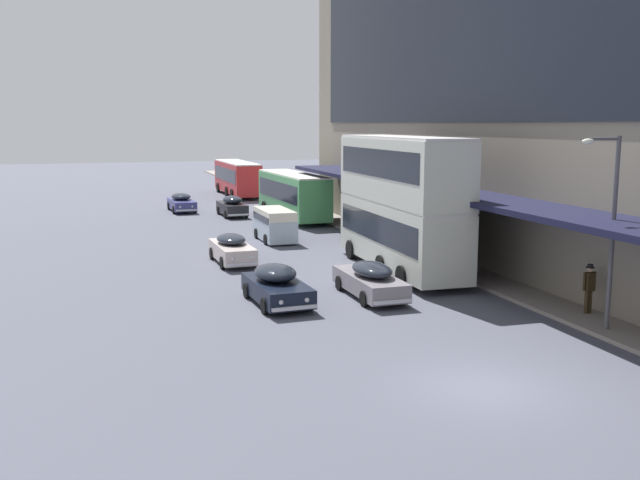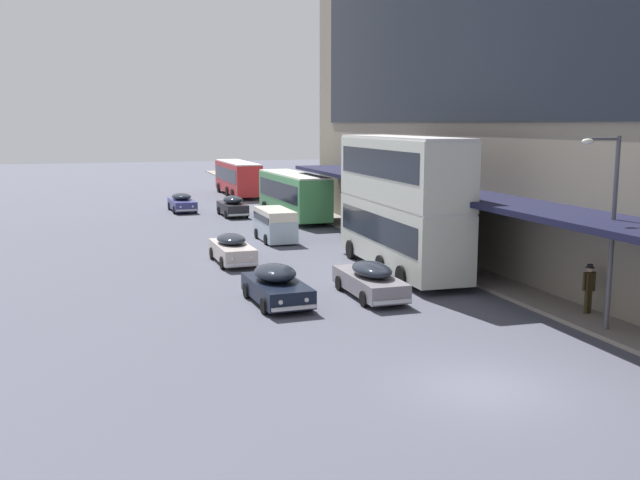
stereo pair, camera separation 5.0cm
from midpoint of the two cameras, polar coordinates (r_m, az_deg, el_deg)
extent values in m
plane|color=#4D4F5D|center=(20.34, 12.89, -11.45)|extent=(240.00, 240.00, 0.00)
cube|color=#B52428|center=(71.51, -6.67, 4.99)|extent=(2.58, 11.35, 2.90)
cube|color=black|center=(71.49, -6.67, 5.27)|extent=(2.61, 10.44, 1.28)
cube|color=silver|center=(71.42, -6.69, 6.19)|extent=(2.48, 11.34, 0.12)
cube|color=black|center=(77.01, -7.56, 6.17)|extent=(1.22, 0.07, 0.36)
cylinder|color=black|center=(75.15, -8.16, 4.17)|extent=(0.26, 1.00, 1.00)
cylinder|color=black|center=(75.62, -6.34, 4.24)|extent=(0.26, 1.00, 1.00)
cylinder|color=black|center=(67.96, -7.05, 3.66)|extent=(0.26, 1.00, 1.00)
cylinder|color=black|center=(68.48, -5.04, 3.73)|extent=(0.26, 1.00, 1.00)
cylinder|color=black|center=(70.56, -7.48, 3.85)|extent=(0.26, 1.00, 1.00)
cylinder|color=black|center=(71.05, -5.54, 3.93)|extent=(0.26, 1.00, 1.00)
cube|color=#4B9D59|center=(53.70, -2.21, 3.66)|extent=(2.78, 10.95, 2.96)
cube|color=black|center=(53.66, -2.22, 4.03)|extent=(2.79, 10.08, 1.30)
cube|color=silver|center=(53.57, -2.22, 5.29)|extent=(2.68, 10.95, 0.12)
cube|color=black|center=(58.84, -3.80, 5.34)|extent=(1.23, 0.10, 0.36)
cylinder|color=black|center=(57.04, -4.49, 2.62)|extent=(0.28, 1.01, 1.00)
cylinder|color=black|center=(57.72, -2.12, 2.72)|extent=(0.28, 1.01, 1.00)
cylinder|color=black|center=(50.28, -2.41, 1.74)|extent=(0.28, 1.01, 1.00)
cylinder|color=black|center=(51.05, 0.24, 1.86)|extent=(0.28, 1.01, 1.00)
cylinder|color=black|center=(52.72, -3.22, 2.08)|extent=(0.28, 1.01, 1.00)
cylinder|color=black|center=(53.45, -0.68, 2.20)|extent=(0.28, 1.01, 1.00)
cube|color=beige|center=(34.67, 6.35, 0.49)|extent=(2.82, 10.97, 2.98)
cube|color=black|center=(34.62, 6.36, 1.07)|extent=(2.84, 10.10, 1.31)
cube|color=silver|center=(34.47, 6.39, 3.02)|extent=(2.72, 10.97, 0.12)
cube|color=beige|center=(34.33, 6.44, 5.57)|extent=(2.82, 10.97, 2.98)
cube|color=black|center=(34.31, 6.45, 6.17)|extent=(2.84, 10.10, 1.31)
cube|color=silver|center=(34.27, 6.49, 8.14)|extent=(2.72, 10.97, 0.12)
cube|color=black|center=(39.41, 3.40, 7.90)|extent=(1.26, 0.10, 0.36)
cylinder|color=black|center=(37.88, 2.42, -0.76)|extent=(0.28, 1.01, 1.00)
cylinder|color=black|center=(38.74, 5.95, -0.58)|extent=(0.28, 1.01, 1.00)
cylinder|color=black|center=(31.37, 6.53, -2.94)|extent=(0.28, 1.01, 1.00)
cylinder|color=black|center=(32.40, 10.64, -2.65)|extent=(0.28, 1.01, 1.00)
cylinder|color=black|center=(33.70, 4.86, -2.06)|extent=(0.28, 1.01, 1.00)
cylinder|color=black|center=(34.66, 8.75, -1.81)|extent=(0.28, 1.01, 1.00)
cube|color=gray|center=(29.65, 3.94, -3.46)|extent=(1.67, 4.74, 0.72)
ellipsoid|color=#1E232D|center=(29.30, 4.13, -2.36)|extent=(1.47, 2.61, 0.59)
cube|color=silver|center=(31.90, 2.33, -2.92)|extent=(1.58, 0.12, 0.14)
cube|color=silver|center=(27.53, 5.80, -4.94)|extent=(1.58, 0.12, 0.14)
sphere|color=silver|center=(31.67, 1.58, -2.53)|extent=(0.18, 0.18, 0.18)
sphere|color=silver|center=(31.97, 3.12, -2.42)|extent=(0.18, 0.18, 0.18)
cylinder|color=black|center=(30.76, 1.49, -3.47)|extent=(0.14, 0.64, 0.64)
cylinder|color=black|center=(31.34, 4.36, -3.25)|extent=(0.14, 0.64, 0.64)
cylinder|color=black|center=(28.08, 3.47, -4.73)|extent=(0.14, 0.64, 0.64)
cylinder|color=black|center=(28.71, 6.57, -4.46)|extent=(0.14, 0.64, 0.64)
cube|color=black|center=(55.74, -7.08, 2.54)|extent=(1.76, 4.41, 0.79)
ellipsoid|color=#1E232D|center=(55.45, -7.05, 3.22)|extent=(1.51, 2.44, 0.62)
cube|color=silver|center=(57.94, -7.55, 2.54)|extent=(1.55, 0.16, 0.14)
cube|color=silver|center=(53.60, -6.56, 2.02)|extent=(1.55, 0.16, 0.14)
sphere|color=silver|center=(57.78, -7.98, 2.81)|extent=(0.18, 0.18, 0.18)
sphere|color=silver|center=(57.97, -7.11, 2.85)|extent=(0.18, 0.18, 0.18)
cylinder|color=black|center=(56.93, -8.17, 2.36)|extent=(0.16, 0.64, 0.64)
cylinder|color=black|center=(57.26, -6.57, 2.43)|extent=(0.16, 0.64, 0.64)
cylinder|color=black|center=(54.29, -7.61, 2.04)|extent=(0.16, 0.64, 0.64)
cylinder|color=black|center=(54.64, -5.93, 2.12)|extent=(0.16, 0.64, 0.64)
cube|color=navy|center=(59.33, -11.03, 2.82)|extent=(1.92, 4.65, 0.73)
ellipsoid|color=#1E232D|center=(59.50, -11.08, 3.43)|extent=(1.63, 2.58, 0.55)
cube|color=silver|center=(57.06, -10.66, 2.36)|extent=(1.66, 0.18, 0.14)
cube|color=silver|center=(61.66, -11.36, 2.85)|extent=(1.66, 0.18, 0.14)
sphere|color=silver|center=(57.13, -10.19, 2.65)|extent=(0.18, 0.18, 0.18)
sphere|color=silver|center=(56.98, -11.15, 2.60)|extent=(0.18, 0.18, 0.18)
cylinder|color=black|center=(58.11, -9.95, 2.45)|extent=(0.16, 0.64, 0.64)
cylinder|color=black|center=(57.84, -11.66, 2.37)|extent=(0.16, 0.64, 0.64)
cylinder|color=black|center=(60.90, -10.42, 2.75)|extent=(0.16, 0.64, 0.64)
cylinder|color=black|center=(60.64, -12.05, 2.67)|extent=(0.16, 0.64, 0.64)
cube|color=black|center=(28.47, -3.51, -4.00)|extent=(2.04, 4.37, 0.71)
ellipsoid|color=#1E232D|center=(28.53, -3.65, -2.63)|extent=(1.73, 2.43, 0.66)
cube|color=silver|center=(26.49, -2.11, -5.46)|extent=(1.75, 0.20, 0.14)
cube|color=silver|center=(30.57, -4.71, -3.48)|extent=(1.75, 0.20, 0.14)
sphere|color=silver|center=(26.62, -1.10, -4.82)|extent=(0.18, 0.18, 0.18)
sphere|color=silver|center=(26.31, -3.19, -5.00)|extent=(0.18, 0.18, 0.18)
cylinder|color=black|center=(27.59, -0.86, -4.97)|extent=(0.17, 0.65, 0.64)
cylinder|color=black|center=(27.05, -4.55, -5.29)|extent=(0.17, 0.65, 0.64)
cylinder|color=black|center=(30.03, -2.56, -3.79)|extent=(0.17, 0.65, 0.64)
cylinder|color=black|center=(29.54, -5.97, -4.06)|extent=(0.17, 0.65, 0.64)
cube|color=beige|center=(36.90, -7.08, -0.92)|extent=(1.75, 4.47, 0.78)
ellipsoid|color=#1E232D|center=(37.01, -7.17, 0.08)|extent=(1.50, 2.48, 0.50)
cube|color=silver|center=(34.77, -6.28, -1.94)|extent=(1.55, 0.16, 0.14)
cube|color=silver|center=(39.13, -7.78, -0.71)|extent=(1.55, 0.16, 0.14)
sphere|color=silver|center=(34.85, -5.58, -1.42)|extent=(0.18, 0.18, 0.18)
sphere|color=silver|center=(34.65, -7.02, -1.51)|extent=(0.18, 0.18, 0.18)
cylinder|color=black|center=(35.82, -5.33, -1.68)|extent=(0.16, 0.64, 0.64)
cylinder|color=black|center=(35.47, -7.88, -1.83)|extent=(0.16, 0.64, 0.64)
cylinder|color=black|center=(38.45, -6.32, -0.94)|extent=(0.16, 0.64, 0.64)
cylinder|color=black|center=(38.12, -8.71, -1.07)|extent=(0.16, 0.64, 0.64)
cube|color=#ABBFCD|center=(43.66, -3.67, 0.91)|extent=(1.78, 4.31, 1.29)
cube|color=silver|center=(43.55, -3.68, 1.94)|extent=(1.74, 4.22, 0.83)
cube|color=black|center=(43.56, -3.68, 1.82)|extent=(1.81, 3.88, 0.41)
ellipsoid|color=#ABBFCD|center=(45.65, -4.33, 1.45)|extent=(1.61, 0.61, 1.11)
cylinder|color=black|center=(44.72, -5.15, 0.53)|extent=(0.16, 0.64, 0.64)
cylinder|color=black|center=(45.13, -2.98, 0.63)|extent=(0.16, 0.64, 0.64)
cylinder|color=black|center=(42.32, -4.39, 0.04)|extent=(0.16, 0.64, 0.64)
cylinder|color=black|center=(42.76, -2.11, 0.15)|extent=(0.16, 0.64, 0.64)
cylinder|color=#352A16|center=(28.28, 20.50, -4.68)|extent=(0.16, 0.16, 0.85)
cylinder|color=#352A16|center=(28.39, 20.72, -4.64)|extent=(0.16, 0.16, 0.85)
cube|color=#352A16|center=(28.16, 20.70, -3.13)|extent=(0.43, 0.30, 0.70)
cylinder|color=#352A16|center=(27.97, 20.34, -3.12)|extent=(0.10, 0.10, 0.63)
cylinder|color=#352A16|center=(28.35, 21.06, -3.00)|extent=(0.10, 0.10, 0.63)
sphere|color=tan|center=(28.07, 20.75, -2.21)|extent=(0.22, 0.22, 0.22)
cylinder|color=black|center=(28.06, 20.76, -2.06)|extent=(0.33, 0.33, 0.02)
cylinder|color=black|center=(28.05, 20.77, -1.94)|extent=(0.21, 0.21, 0.12)
cylinder|color=#4C4C51|center=(25.86, 22.32, 0.42)|extent=(0.16, 0.16, 6.58)
cylinder|color=#4C4C51|center=(25.22, 21.71, 7.53)|extent=(1.20, 0.10, 0.10)
ellipsoid|color=silver|center=(24.85, 20.62, 7.39)|extent=(0.44, 0.28, 0.20)
camera|label=1|loc=(0.03, -90.04, -0.01)|focal=40.00mm
camera|label=2|loc=(0.03, 89.96, 0.01)|focal=40.00mm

